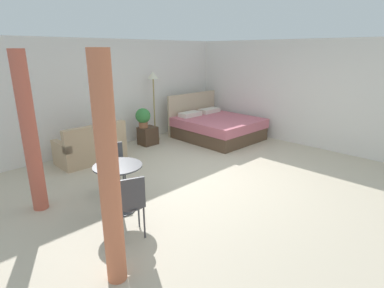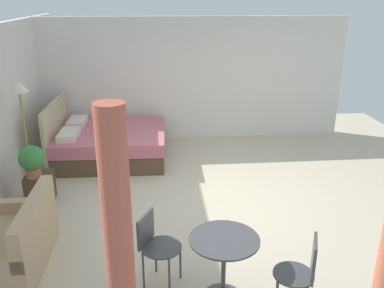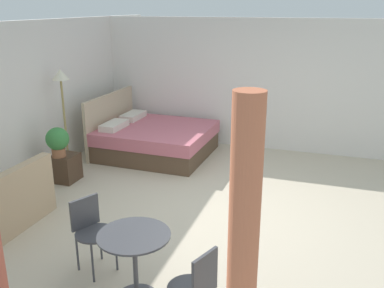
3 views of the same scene
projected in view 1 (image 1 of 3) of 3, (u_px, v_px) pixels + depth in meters
name	position (u px, v px, depth m)	size (l,w,h in m)	color
ground_plane	(219.00, 176.00, 5.94)	(9.31, 9.50, 0.02)	beige
wall_back	(121.00, 93.00, 7.75)	(9.31, 0.12, 2.60)	silver
wall_right	(301.00, 93.00, 7.70)	(0.12, 6.50, 2.60)	silver
bed	(216.00, 127.00, 8.41)	(1.87, 2.11, 1.16)	brown
couch	(92.00, 149.00, 6.64)	(1.39, 0.73, 0.85)	tan
nightstand	(148.00, 136.00, 7.87)	(0.43, 0.38, 0.46)	#473323
potted_plant	(143.00, 117.00, 7.67)	(0.38, 0.38, 0.49)	#935B3D
floor_lamp	(153.00, 84.00, 7.95)	(0.29, 0.29, 1.81)	#99844C
balcony_table	(119.00, 179.00, 4.51)	(0.71, 0.71, 0.74)	#3F3F44
cafe_chair_near_window	(114.00, 162.00, 5.21)	(0.58, 0.58, 0.83)	#3F3F44
cafe_chair_near_couch	(131.00, 201.00, 3.83)	(0.52, 0.52, 0.87)	#3F3F44
curtain_left	(109.00, 176.00, 2.93)	(0.20, 0.20, 2.36)	#D1704C
curtain_right	(30.00, 134.00, 4.39)	(0.22, 0.22, 2.36)	#C15B47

